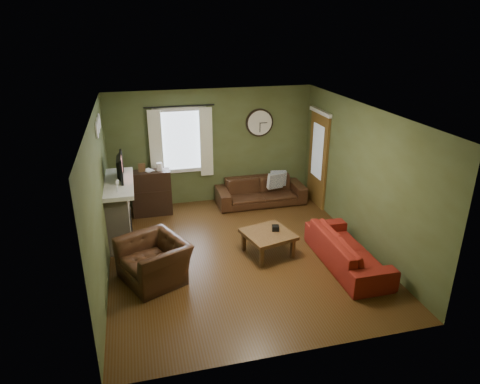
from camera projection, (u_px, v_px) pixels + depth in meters
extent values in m
cube|color=#462C13|center=(240.00, 254.00, 7.81)|extent=(4.60, 5.20, 0.00)
cube|color=white|center=(240.00, 112.00, 6.84)|extent=(4.60, 5.20, 0.00)
cube|color=#49542D|center=(100.00, 200.00, 6.81)|extent=(0.00, 5.20, 2.60)
cube|color=#49542D|center=(361.00, 176.00, 7.84)|extent=(0.00, 5.20, 2.60)
cube|color=#49542D|center=(212.00, 147.00, 9.66)|extent=(4.60, 0.00, 2.60)
cube|color=#49542D|center=(294.00, 266.00, 4.99)|extent=(4.60, 0.00, 2.60)
cube|color=tan|center=(119.00, 212.00, 8.17)|extent=(0.40, 1.40, 1.10)
cube|color=black|center=(130.00, 223.00, 8.30)|extent=(0.04, 0.60, 0.55)
cube|color=white|center=(117.00, 183.00, 7.95)|extent=(0.58, 1.60, 0.08)
imported|color=black|center=(117.00, 170.00, 8.01)|extent=(0.08, 0.60, 0.35)
cube|color=#994C3F|center=(121.00, 167.00, 8.01)|extent=(0.02, 0.62, 0.36)
cylinder|color=white|center=(97.00, 130.00, 7.17)|extent=(0.28, 0.28, 0.03)
cylinder|color=white|center=(98.00, 125.00, 7.49)|extent=(0.28, 0.28, 0.03)
cylinder|color=white|center=(99.00, 121.00, 7.80)|extent=(0.28, 0.28, 0.03)
cylinder|color=black|center=(179.00, 106.00, 9.03)|extent=(0.03, 0.03, 1.50)
cube|color=silver|center=(156.00, 145.00, 9.22)|extent=(0.28, 0.04, 1.55)
cube|color=silver|center=(206.00, 142.00, 9.46)|extent=(0.28, 0.04, 1.55)
cube|color=brown|center=(318.00, 160.00, 9.59)|extent=(0.05, 0.90, 2.10)
imported|color=brown|center=(145.00, 173.00, 9.02)|extent=(0.27, 0.28, 0.02)
imported|color=#361F12|center=(261.00, 191.00, 9.85)|extent=(2.02, 0.79, 0.59)
cube|color=#9198A4|center=(278.00, 178.00, 9.92)|extent=(0.38, 0.16, 0.36)
cube|color=#9198A4|center=(276.00, 181.00, 9.78)|extent=(0.39, 0.18, 0.37)
imported|color=maroon|center=(347.00, 250.00, 7.36)|extent=(0.77, 1.98, 0.58)
imported|color=#361F12|center=(154.00, 260.00, 6.94)|extent=(1.29, 1.35, 0.69)
cube|color=black|center=(275.00, 232.00, 7.74)|extent=(0.15, 0.15, 0.10)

